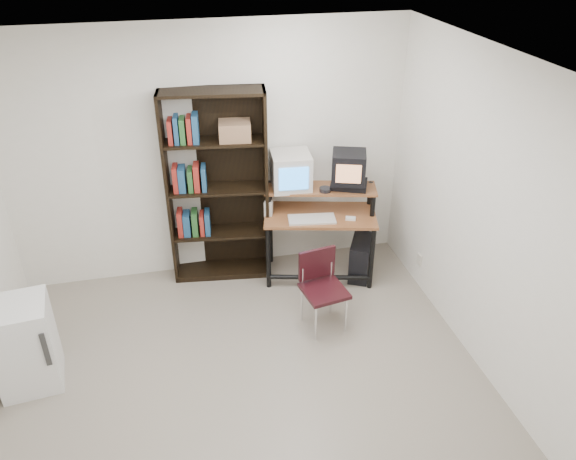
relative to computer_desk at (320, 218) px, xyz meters
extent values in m
cube|color=#9F9483|center=(-1.03, -1.58, -0.68)|extent=(4.00, 4.00, 0.01)
cube|color=white|center=(-1.03, -1.58, 1.92)|extent=(4.00, 4.00, 0.01)
cube|color=white|center=(-1.03, 0.42, 0.62)|extent=(4.00, 0.01, 2.60)
cube|color=white|center=(0.97, -1.58, 0.62)|extent=(0.01, 4.00, 2.60)
cube|color=brown|center=(0.00, -0.02, 0.04)|extent=(1.23, 0.82, 0.03)
cube|color=brown|center=(0.02, 0.09, 0.29)|extent=(1.18, 0.60, 0.02)
cylinder|color=black|center=(-0.57, -0.13, -0.32)|extent=(0.05, 0.05, 0.72)
cylinder|color=black|center=(0.45, -0.38, -0.32)|extent=(0.05, 0.05, 0.72)
cylinder|color=black|center=(-0.46, 0.34, -0.19)|extent=(0.05, 0.05, 0.98)
cylinder|color=black|center=(0.56, 0.09, -0.19)|extent=(0.05, 0.05, 0.98)
cylinder|color=black|center=(-0.06, -0.25, -0.56)|extent=(1.03, 0.30, 0.05)
cube|color=beige|center=(-0.26, 0.19, 0.47)|extent=(0.42, 0.42, 0.37)
cube|color=#2E89F3|center=(-0.28, -0.01, 0.47)|extent=(0.29, 0.04, 0.23)
cube|color=black|center=(0.31, 0.04, 0.33)|extent=(0.43, 0.38, 0.08)
cube|color=black|center=(0.29, 0.03, 0.53)|extent=(0.42, 0.41, 0.31)
cube|color=tan|center=(0.24, -0.13, 0.53)|extent=(0.24, 0.09, 0.19)
cylinder|color=#26262B|center=(0.04, -0.01, 0.32)|extent=(0.15, 0.15, 0.05)
cube|color=beige|center=(-0.12, -0.12, 0.06)|extent=(0.49, 0.27, 0.03)
cube|color=black|center=(0.26, -0.18, 0.04)|extent=(0.23, 0.20, 0.01)
cube|color=white|center=(0.26, -0.20, 0.06)|extent=(0.11, 0.09, 0.03)
cube|color=beige|center=(-0.52, 0.09, 0.13)|extent=(0.10, 0.10, 0.17)
cube|color=black|center=(0.43, -0.13, -0.47)|extent=(0.38, 0.49, 0.42)
cube|color=black|center=(-0.20, -0.87, -0.27)|extent=(0.44, 0.44, 0.04)
cube|color=black|center=(-0.23, -0.70, -0.08)|extent=(0.36, 0.09, 0.31)
cylinder|color=silver|center=(-0.32, -1.05, -0.49)|extent=(0.02, 0.02, 0.39)
cylinder|color=silver|center=(-0.02, -1.00, -0.49)|extent=(0.02, 0.02, 0.39)
cylinder|color=silver|center=(-0.38, -0.75, -0.49)|extent=(0.02, 0.02, 0.39)
cylinder|color=silver|center=(-0.07, -0.69, -0.49)|extent=(0.02, 0.02, 0.39)
cube|color=black|center=(-1.49, 0.31, 0.32)|extent=(0.07, 0.34, 2.01)
cube|color=black|center=(-0.52, 0.19, 0.32)|extent=(0.07, 0.34, 2.01)
cube|color=black|center=(-0.99, 0.41, 0.32)|extent=(1.00, 0.15, 2.01)
cube|color=black|center=(-1.00, 0.25, 1.31)|extent=(1.04, 0.46, 0.03)
cube|color=black|center=(-1.00, 0.25, -0.65)|extent=(1.04, 0.46, 0.06)
cube|color=black|center=(-1.00, 0.25, -0.18)|extent=(0.97, 0.43, 0.02)
cube|color=black|center=(-1.00, 0.25, 0.32)|extent=(0.97, 0.43, 0.02)
cube|color=black|center=(-1.00, 0.25, 0.82)|extent=(0.97, 0.43, 0.02)
cube|color=#856144|center=(-0.81, 0.23, 0.93)|extent=(0.33, 0.28, 0.18)
cube|color=white|center=(-2.75, -1.01, -0.29)|extent=(0.51, 0.51, 0.78)
cube|color=#333333|center=(-2.55, -1.23, -0.19)|extent=(0.04, 0.02, 0.31)
cube|color=beige|center=(0.96, -0.43, -0.38)|extent=(0.02, 0.08, 0.12)
camera|label=1|loc=(-1.46, -4.85, 2.77)|focal=35.00mm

